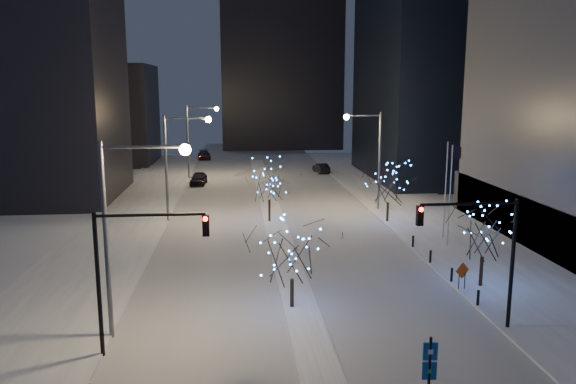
{
  "coord_description": "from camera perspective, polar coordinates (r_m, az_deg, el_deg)",
  "views": [
    {
      "loc": [
        -3.59,
        -25.41,
        12.58
      ],
      "look_at": [
        0.19,
        14.5,
        5.0
      ],
      "focal_mm": 35.0,
      "sensor_mm": 36.0,
      "label": 1
    }
  ],
  "objects": [
    {
      "name": "road",
      "position": [
        61.81,
        -1.97,
        -1.03
      ],
      "size": [
        20.0,
        130.0,
        0.02
      ],
      "primitive_type": "cube",
      "color": "#B3B9C3",
      "rests_on": "ground"
    },
    {
      "name": "holiday_tree_plaza_far",
      "position": [
        52.72,
        10.17,
        0.76
      ],
      "size": [
        5.53,
        5.53,
        5.52
      ],
      "color": "black",
      "rests_on": "east_sidewalk"
    },
    {
      "name": "traffic_signal_west",
      "position": [
        27.02,
        -15.62,
        -6.52
      ],
      "size": [
        5.26,
        0.43,
        7.0
      ],
      "color": "black",
      "rests_on": "ground"
    },
    {
      "name": "east_sidewalk",
      "position": [
        50.63,
        16.36,
        -4.03
      ],
      "size": [
        10.0,
        90.0,
        0.15
      ],
      "primitive_type": "cube",
      "color": "white",
      "rests_on": "ground"
    },
    {
      "name": "traffic_signal_east",
      "position": [
        30.25,
        19.34,
        -4.89
      ],
      "size": [
        5.26,
        0.43,
        7.0
      ],
      "color": "black",
      "rests_on": "ground"
    },
    {
      "name": "street_lamp_w_far",
      "position": [
        77.83,
        -9.39,
        6.08
      ],
      "size": [
        4.4,
        0.56,
        10.0
      ],
      "color": "#595E66",
      "rests_on": "ground"
    },
    {
      "name": "car_far",
      "position": [
        99.17,
        -8.52,
        3.73
      ],
      "size": [
        2.61,
        5.31,
        1.49
      ],
      "primitive_type": "imported",
      "rotation": [
        0.0,
        0.0,
        0.1
      ],
      "color": "black",
      "rests_on": "ground"
    },
    {
      "name": "filler_west_near",
      "position": [
        69.82,
        -26.24,
        9.15
      ],
      "size": [
        22.0,
        18.0,
        24.0
      ],
      "primitive_type": "cube",
      "color": "black",
      "rests_on": "ground"
    },
    {
      "name": "bollards",
      "position": [
        39.84,
        15.23,
        -7.18
      ],
      "size": [
        0.16,
        12.16,
        0.9
      ],
      "color": "black",
      "rests_on": "east_sidewalk"
    },
    {
      "name": "horizon_block",
      "position": [
        118.1,
        -0.77,
        14.79
      ],
      "size": [
        24.0,
        14.0,
        42.0
      ],
      "primitive_type": "cube",
      "color": "black",
      "rests_on": "ground"
    },
    {
      "name": "filler_west_far",
      "position": [
        98.11,
        -18.78,
        7.47
      ],
      "size": [
        18.0,
        16.0,
        16.0
      ],
      "primitive_type": "cube",
      "color": "black",
      "rests_on": "ground"
    },
    {
      "name": "holiday_tree_plaza_near",
      "position": [
        37.1,
        19.26,
        -4.03
      ],
      "size": [
        5.34,
        5.34,
        5.19
      ],
      "color": "black",
      "rests_on": "east_sidewalk"
    },
    {
      "name": "wayfinding_sign",
      "position": [
        23.32,
        14.18,
        -16.81
      ],
      "size": [
        0.56,
        0.12,
        3.15
      ],
      "rotation": [
        0.0,
        0.0,
        -0.08
      ],
      "color": "black",
      "rests_on": "ground"
    },
    {
      "name": "holiday_tree_median_near",
      "position": [
        31.7,
        0.41,
        -5.95
      ],
      "size": [
        5.76,
        5.76,
        5.38
      ],
      "color": "black",
      "rests_on": "median"
    },
    {
      "name": "construction_sign",
      "position": [
        36.71,
        17.29,
        -7.86
      ],
      "size": [
        1.0,
        0.39,
        1.74
      ],
      "rotation": [
        0.0,
        0.0,
        0.35
      ],
      "color": "black",
      "rests_on": "east_sidewalk"
    },
    {
      "name": "ground",
      "position": [
        28.58,
        2.45,
        -15.42
      ],
      "size": [
        160.0,
        160.0,
        0.0
      ],
      "primitive_type": "plane",
      "color": "white",
      "rests_on": "ground"
    },
    {
      "name": "car_mid",
      "position": [
        82.85,
        3.39,
        2.45
      ],
      "size": [
        2.15,
        4.47,
        1.41
      ],
      "primitive_type": "imported",
      "rotation": [
        0.0,
        0.0,
        3.3
      ],
      "color": "black",
      "rests_on": "ground"
    },
    {
      "name": "street_lamp_w_mid",
      "position": [
        53.03,
        -11.19,
        3.92
      ],
      "size": [
        4.4,
        0.56,
        10.0
      ],
      "color": "#595E66",
      "rests_on": "ground"
    },
    {
      "name": "street_lamp_w_near",
      "position": [
        28.58,
        -16.08,
        -2.0
      ],
      "size": [
        4.4,
        0.56,
        10.0
      ],
      "color": "#595E66",
      "rests_on": "ground"
    },
    {
      "name": "car_near",
      "position": [
        73.62,
        -9.07,
        1.37
      ],
      "size": [
        2.27,
        4.85,
        1.61
      ],
      "primitive_type": "imported",
      "rotation": [
        0.0,
        0.0,
        -0.08
      ],
      "color": "black",
      "rests_on": "ground"
    },
    {
      "name": "street_lamp_east",
      "position": [
        57.4,
        8.43,
        4.46
      ],
      "size": [
        3.9,
        0.56,
        10.0
      ],
      "color": "#595E66",
      "rests_on": "ground"
    },
    {
      "name": "flagpoles",
      "position": [
        46.56,
        16.03,
        0.67
      ],
      "size": [
        1.35,
        2.6,
        8.0
      ],
      "color": "silver",
      "rests_on": "east_sidewalk"
    },
    {
      "name": "median",
      "position": [
        56.91,
        -1.67,
        -1.99
      ],
      "size": [
        2.0,
        80.0,
        0.15
      ],
      "primitive_type": "cube",
      "color": "white",
      "rests_on": "ground"
    },
    {
      "name": "west_sidewalk",
      "position": [
        48.23,
        -17.74,
        -4.84
      ],
      "size": [
        8.0,
        90.0,
        0.15
      ],
      "primitive_type": "cube",
      "color": "white",
      "rests_on": "ground"
    },
    {
      "name": "holiday_tree_median_far",
      "position": [
        51.87,
        -1.92,
        1.07
      ],
      "size": [
        5.16,
        5.16,
        5.82
      ],
      "color": "black",
      "rests_on": "median"
    }
  ]
}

